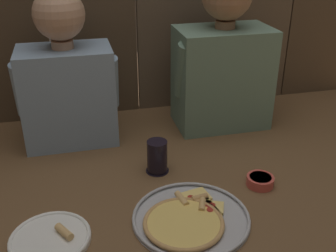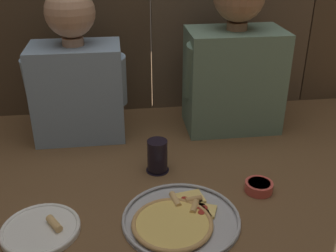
{
  "view_description": "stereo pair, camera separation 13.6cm",
  "coord_description": "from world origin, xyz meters",
  "px_view_note": "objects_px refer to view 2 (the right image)",
  "views": [
    {
      "loc": [
        -0.29,
        -1.08,
        0.79
      ],
      "look_at": [
        0.0,
        0.1,
        0.18
      ],
      "focal_mm": 43.53,
      "sensor_mm": 36.0,
      "label": 1
    },
    {
      "loc": [
        -0.16,
        -1.11,
        0.79
      ],
      "look_at": [
        0.0,
        0.1,
        0.18
      ],
      "focal_mm": 43.53,
      "sensor_mm": 36.0,
      "label": 2
    }
  ],
  "objects_px": {
    "drinking_glass": "(157,156)",
    "diner_left": "(76,71)",
    "dinner_plate": "(41,229)",
    "dipping_bowl": "(259,186)",
    "diner_right": "(235,59)",
    "pizza_tray": "(179,220)"
  },
  "relations": [
    {
      "from": "pizza_tray",
      "to": "dinner_plate",
      "type": "xyz_separation_m",
      "value": [
        -0.39,
        0.01,
        -0.0
      ]
    },
    {
      "from": "dipping_bowl",
      "to": "diner_right",
      "type": "xyz_separation_m",
      "value": [
        0.03,
        0.48,
        0.28
      ]
    },
    {
      "from": "dipping_bowl",
      "to": "diner_right",
      "type": "relative_size",
      "value": 0.14
    },
    {
      "from": "pizza_tray",
      "to": "diner_right",
      "type": "relative_size",
      "value": 0.54
    },
    {
      "from": "drinking_glass",
      "to": "pizza_tray",
      "type": "bearing_deg",
      "value": -83.76
    },
    {
      "from": "drinking_glass",
      "to": "diner_right",
      "type": "relative_size",
      "value": 0.18
    },
    {
      "from": "pizza_tray",
      "to": "diner_left",
      "type": "bearing_deg",
      "value": 117.3
    },
    {
      "from": "pizza_tray",
      "to": "drinking_glass",
      "type": "height_order",
      "value": "drinking_glass"
    },
    {
      "from": "dinner_plate",
      "to": "drinking_glass",
      "type": "bearing_deg",
      "value": 37.3
    },
    {
      "from": "pizza_tray",
      "to": "diner_right",
      "type": "height_order",
      "value": "diner_right"
    },
    {
      "from": "diner_left",
      "to": "pizza_tray",
      "type": "bearing_deg",
      "value": -62.7
    },
    {
      "from": "dipping_bowl",
      "to": "diner_left",
      "type": "height_order",
      "value": "diner_left"
    },
    {
      "from": "drinking_glass",
      "to": "diner_right",
      "type": "bearing_deg",
      "value": 42.24
    },
    {
      "from": "dipping_bowl",
      "to": "diner_left",
      "type": "bearing_deg",
      "value": 140.95
    },
    {
      "from": "dinner_plate",
      "to": "diner_right",
      "type": "xyz_separation_m",
      "value": [
        0.71,
        0.59,
        0.29
      ]
    },
    {
      "from": "dinner_plate",
      "to": "diner_left",
      "type": "bearing_deg",
      "value": 82.05
    },
    {
      "from": "drinking_glass",
      "to": "dipping_bowl",
      "type": "distance_m",
      "value": 0.36
    },
    {
      "from": "pizza_tray",
      "to": "dipping_bowl",
      "type": "xyz_separation_m",
      "value": [
        0.28,
        0.12,
        0.01
      ]
    },
    {
      "from": "dinner_plate",
      "to": "diner_left",
      "type": "relative_size",
      "value": 0.38
    },
    {
      "from": "dinner_plate",
      "to": "drinking_glass",
      "type": "xyz_separation_m",
      "value": [
        0.36,
        0.28,
        0.05
      ]
    },
    {
      "from": "dipping_bowl",
      "to": "pizza_tray",
      "type": "bearing_deg",
      "value": -156.85
    },
    {
      "from": "drinking_glass",
      "to": "diner_left",
      "type": "bearing_deg",
      "value": 131.55
    }
  ]
}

